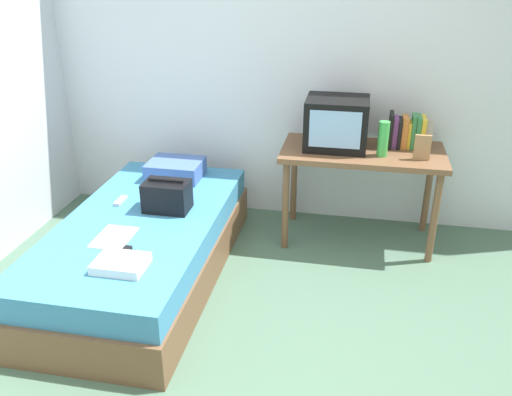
# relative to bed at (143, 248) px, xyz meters

# --- Properties ---
(ground_plane) EXTENTS (8.00, 8.00, 0.00)m
(ground_plane) POSITION_rel_bed_xyz_m (0.86, -0.78, -0.21)
(ground_plane) COLOR #4C6B56
(wall_back) EXTENTS (5.20, 0.10, 2.60)m
(wall_back) POSITION_rel_bed_xyz_m (0.86, 1.22, 1.09)
(wall_back) COLOR silver
(wall_back) RESTS_ON ground
(bed) EXTENTS (1.00, 2.00, 0.43)m
(bed) POSITION_rel_bed_xyz_m (0.00, 0.00, 0.00)
(bed) COLOR brown
(bed) RESTS_ON ground
(desk) EXTENTS (1.16, 0.60, 0.72)m
(desk) POSITION_rel_bed_xyz_m (1.40, 0.81, 0.42)
(desk) COLOR brown
(desk) RESTS_ON ground
(tv) EXTENTS (0.44, 0.39, 0.36)m
(tv) POSITION_rel_bed_xyz_m (1.20, 0.83, 0.69)
(tv) COLOR black
(tv) RESTS_ON desk
(water_bottle) EXTENTS (0.07, 0.07, 0.25)m
(water_bottle) POSITION_rel_bed_xyz_m (1.53, 0.71, 0.63)
(water_bottle) COLOR green
(water_bottle) RESTS_ON desk
(book_row) EXTENTS (0.30, 0.17, 0.25)m
(book_row) POSITION_rel_bed_xyz_m (1.72, 0.93, 0.62)
(book_row) COLOR black
(book_row) RESTS_ON desk
(picture_frame) EXTENTS (0.11, 0.02, 0.18)m
(picture_frame) POSITION_rel_bed_xyz_m (1.79, 0.68, 0.60)
(picture_frame) COLOR #9E754C
(picture_frame) RESTS_ON desk
(pillow) EXTENTS (0.40, 0.33, 0.13)m
(pillow) POSITION_rel_bed_xyz_m (0.00, 0.72, 0.29)
(pillow) COLOR #4766AD
(pillow) RESTS_ON bed
(handbag) EXTENTS (0.30, 0.20, 0.22)m
(handbag) POSITION_rel_bed_xyz_m (0.13, 0.16, 0.32)
(handbag) COLOR black
(handbag) RESTS_ON bed
(magazine) EXTENTS (0.21, 0.29, 0.01)m
(magazine) POSITION_rel_bed_xyz_m (-0.06, -0.28, 0.22)
(magazine) COLOR white
(magazine) RESTS_ON bed
(remote_dark) EXTENTS (0.04, 0.16, 0.02)m
(remote_dark) POSITION_rel_bed_xyz_m (0.09, -0.46, 0.23)
(remote_dark) COLOR black
(remote_dark) RESTS_ON bed
(remote_silver) EXTENTS (0.04, 0.14, 0.02)m
(remote_silver) POSITION_rel_bed_xyz_m (-0.23, 0.21, 0.23)
(remote_silver) COLOR #B7B7BC
(remote_silver) RESTS_ON bed
(folded_towel) EXTENTS (0.28, 0.22, 0.05)m
(folded_towel) POSITION_rel_bed_xyz_m (0.13, -0.59, 0.25)
(folded_towel) COLOR white
(folded_towel) RESTS_ON bed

